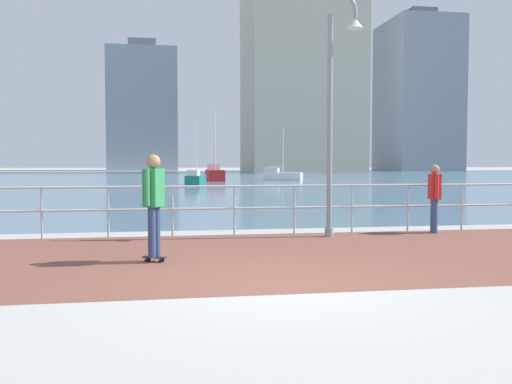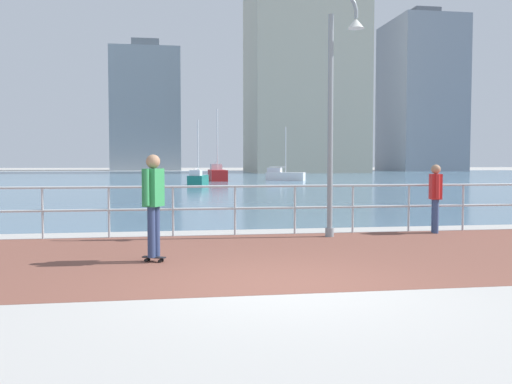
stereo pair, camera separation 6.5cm
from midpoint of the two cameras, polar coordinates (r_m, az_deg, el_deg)
ground at (r=47.38m, az=-7.40°, el=1.07°), size 220.00×220.00×0.00m
brick_paving at (r=9.94m, az=-0.37°, el=-6.58°), size 28.00×5.76×0.01m
harbor_water at (r=57.60m, az=-7.72°, el=1.43°), size 180.00×88.00×0.00m
waterfront_railing at (r=12.68m, az=-2.37°, el=-0.90°), size 25.25×0.06×1.15m
lamppost at (r=12.57m, az=8.17°, el=9.33°), size 0.81×0.40×5.50m
skateboarder at (r=9.39m, az=-10.63°, el=-0.54°), size 0.41×0.53×1.80m
bystander at (r=13.72m, az=17.70°, el=-0.09°), size 0.31×0.56×1.61m
sailboat_gray at (r=49.72m, az=2.60°, el=1.71°), size 3.53×2.42×4.78m
sailboat_white at (r=49.30m, az=-4.30°, el=1.86°), size 1.41×4.49×6.30m
sailboat_navy at (r=39.62m, az=-6.27°, el=1.32°), size 1.70×3.45×4.65m
tower_steel at (r=90.22m, az=4.59°, el=15.86°), size 17.06×15.51×44.85m
tower_glass at (r=112.26m, az=-11.51°, el=8.24°), size 13.16×11.87×25.29m
tower_slate at (r=109.29m, az=16.18°, el=9.45°), size 11.97×14.62×29.56m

